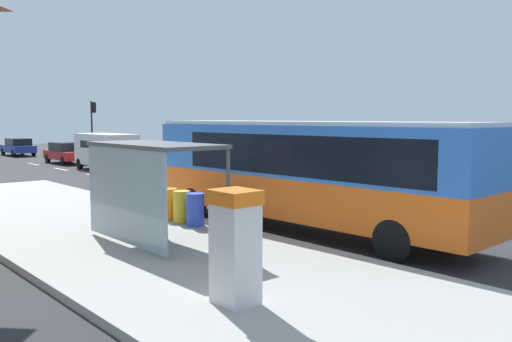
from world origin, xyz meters
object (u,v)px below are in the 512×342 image
bus (305,168)px  recycling_bin_orange (169,204)px  recycling_bin_yellow (182,207)px  traffic_light_near_side (93,120)px  white_van (106,149)px  bus_shelter (144,167)px  sedan_far (66,153)px  ticket_machine (235,246)px  sedan_near (18,147)px  recycling_bin_blue (195,210)px

bus → recycling_bin_orange: size_ratio=11.68×
recycling_bin_yellow → traffic_light_near_side: size_ratio=0.21×
white_van → bus_shelter: (-8.61, -20.04, 0.75)m
sedan_far → recycling_bin_yellow: bearing=-104.5°
bus → recycling_bin_orange: (-2.49, 3.40, -1.19)m
ticket_machine → bus_shelter: 5.14m
recycling_bin_yellow → recycling_bin_orange: (0.00, 0.70, 0.00)m
sedan_near → sedan_far: same height
sedan_near → recycling_bin_yellow: 36.28m
traffic_light_near_side → bus_shelter: (-11.92, -29.14, -0.99)m
bus_shelter → sedan_far: bearing=72.0°
sedan_far → traffic_light_near_side: bearing=36.7°
sedan_near → white_van: bearing=-90.3°
recycling_bin_blue → recycling_bin_yellow: 0.70m
bus_shelter → recycling_bin_blue: bearing=24.2°
bus → white_van: size_ratio=2.13×
recycling_bin_blue → bus_shelter: (-2.21, -0.99, 1.44)m
ticket_machine → recycling_bin_yellow: ticket_machine is taller
recycling_bin_orange → traffic_light_near_side: (9.70, 26.74, 2.43)m
traffic_light_near_side → bus_shelter: size_ratio=1.15×
traffic_light_near_side → sedan_near: bearing=111.2°
recycling_bin_yellow → recycling_bin_orange: bearing=90.0°
recycling_bin_blue → recycling_bin_yellow: (0.00, 0.70, 0.00)m
sedan_far → traffic_light_near_side: 4.61m
sedan_far → bus_shelter: size_ratio=1.10×
sedan_near → ticket_machine: size_ratio=2.28×
ticket_machine → recycling_bin_yellow: bearing=63.6°
bus → recycling_bin_yellow: (-2.49, 2.70, -1.19)m
sedan_far → bus: bearing=-98.2°
bus → sedan_near: bus is taller
recycling_bin_orange → traffic_light_near_side: bearing=70.1°
recycling_bin_yellow → traffic_light_near_side: (9.70, 27.44, 2.43)m
bus → recycling_bin_yellow: size_ratio=11.68×
bus → ticket_machine: bearing=-145.7°
bus → white_van: bus is taller
sedan_near → ticket_machine: 43.44m
recycling_bin_blue → recycling_bin_orange: bearing=90.0°
recycling_bin_orange → recycling_bin_blue: bearing=-90.0°
bus_shelter → bus: bearing=-12.0°
white_van → ticket_machine: 26.79m
recycling_bin_blue → sedan_far: bearing=75.8°
recycling_bin_blue → recycling_bin_yellow: same height
white_van → bus: bearing=-100.5°
white_van → bus_shelter: 21.82m
recycling_bin_orange → traffic_light_near_side: 28.55m
white_van → bus_shelter: bus_shelter is taller
bus → ticket_machine: 7.02m
bus → recycling_bin_yellow: bearing=132.7°
sedan_far → recycling_bin_blue: (-6.50, -25.75, -0.14)m
sedan_near → recycling_bin_orange: bearing=-100.5°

